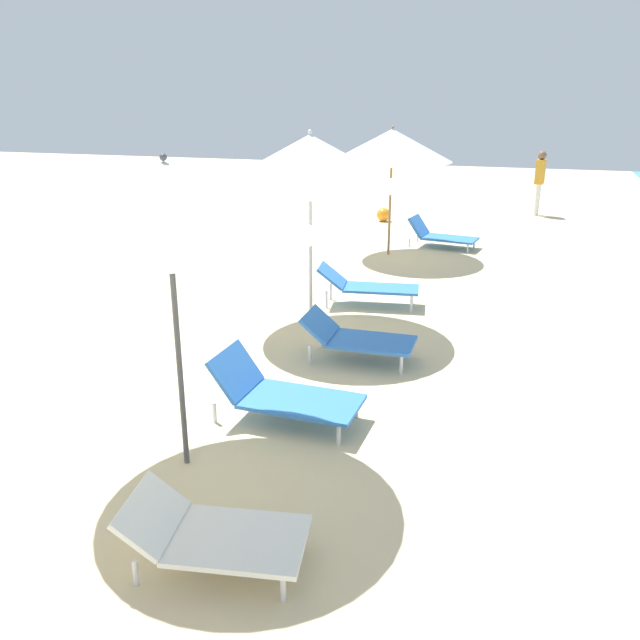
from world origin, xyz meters
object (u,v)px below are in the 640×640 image
(lounger_farthest_shoreside, at_px, (440,235))
(person_walking_near, at_px, (540,176))
(lounger_fourth_shoreside, at_px, (282,393))
(umbrella_fourth, at_px, (166,199))
(beach_ball, at_px, (383,215))
(lounger_fifth_shoreside, at_px, (366,285))
(umbrella_fifth, at_px, (310,161))
(umbrella_farthest, at_px, (392,145))
(lounger_fifth_inland, at_px, (356,337))
(lounger_fourth_inland, at_px, (213,533))

(lounger_farthest_shoreside, bearing_deg, person_walking_near, 76.11)
(lounger_fourth_shoreside, xyz_separation_m, person_walking_near, (2.55, 13.33, 0.76))
(umbrella_fourth, bearing_deg, beach_ball, 93.59)
(person_walking_near, height_order, beach_ball, person_walking_near)
(lounger_fourth_shoreside, xyz_separation_m, lounger_farthest_shoreside, (0.52, 8.52, -0.03))
(lounger_fifth_shoreside, relative_size, beach_ball, 4.62)
(umbrella_fourth, distance_m, beach_ball, 12.43)
(lounger_farthest_shoreside, bearing_deg, umbrella_fourth, -87.30)
(umbrella_fifth, height_order, umbrella_farthest, umbrella_fifth)
(lounger_farthest_shoreside, relative_size, person_walking_near, 0.89)
(umbrella_fourth, distance_m, person_walking_near, 14.76)
(lounger_farthest_shoreside, bearing_deg, lounger_fifth_inland, -82.50)
(beach_ball, bearing_deg, lounger_farthest_shoreside, -55.16)
(lounger_fourth_inland, xyz_separation_m, lounger_fifth_shoreside, (-0.36, 6.19, 0.07))
(lounger_fifth_shoreside, bearing_deg, lounger_fourth_shoreside, -97.02)
(lounger_fourth_inland, xyz_separation_m, lounger_fifth_inland, (0.04, 3.98, 0.04))
(lounger_fourth_inland, relative_size, lounger_fifth_shoreside, 0.83)
(lounger_fifth_inland, xyz_separation_m, person_walking_near, (2.22, 11.55, 0.76))
(lounger_fourth_shoreside, height_order, umbrella_farthest, umbrella_farthest)
(person_walking_near, bearing_deg, lounger_farthest_shoreside, 76.40)
(person_walking_near, relative_size, beach_ball, 4.88)
(umbrella_fourth, bearing_deg, lounger_fourth_inland, -53.82)
(umbrella_fourth, xyz_separation_m, lounger_fifth_shoreside, (0.48, 5.03, -2.07))
(umbrella_fifth, xyz_separation_m, lounger_fifth_shoreside, (0.53, 1.21, -2.02))
(umbrella_farthest, bearing_deg, person_walking_near, 62.82)
(lounger_fifth_inland, bearing_deg, lounger_fifth_shoreside, 99.27)
(lounger_fifth_inland, bearing_deg, umbrella_fifth, 131.87)
(lounger_fourth_shoreside, relative_size, beach_ball, 4.28)
(lounger_fifth_inland, xyz_separation_m, lounger_farthest_shoreside, (0.18, 6.75, -0.03))
(umbrella_fifth, height_order, person_walking_near, umbrella_fifth)
(lounger_fourth_shoreside, bearing_deg, umbrella_fourth, -115.15)
(lounger_fifth_shoreside, height_order, lounger_farthest_shoreside, lounger_farthest_shoreside)
(lounger_fifth_inland, bearing_deg, lounger_farthest_shoreside, 87.50)
(umbrella_fourth, distance_m, lounger_farthest_shoreside, 9.86)
(lounger_fifth_shoreside, relative_size, person_walking_near, 0.95)
(lounger_fourth_inland, xyz_separation_m, umbrella_farthest, (-0.73, 9.72, 1.96))
(lounger_fourth_shoreside, relative_size, lounger_farthest_shoreside, 0.99)
(umbrella_farthest, bearing_deg, lounger_fifth_shoreside, -84.09)
(lounger_fourth_inland, bearing_deg, lounger_fifth_shoreside, 84.15)
(lounger_fifth_inland, relative_size, lounger_farthest_shoreside, 0.91)
(umbrella_fourth, relative_size, lounger_fourth_shoreside, 1.81)
(lounger_fourth_shoreside, height_order, beach_ball, lounger_fourth_shoreside)
(lounger_fourth_shoreside, xyz_separation_m, umbrella_fifth, (-0.60, 2.78, 2.05))
(lounger_fifth_inland, distance_m, umbrella_farthest, 6.11)
(umbrella_fourth, bearing_deg, umbrella_farthest, 89.21)
(umbrella_farthest, height_order, person_walking_near, umbrella_farthest)
(umbrella_farthest, bearing_deg, umbrella_fifth, -92.02)
(beach_ball, bearing_deg, person_walking_near, 29.31)
(umbrella_fourth, xyz_separation_m, umbrella_farthest, (0.12, 8.56, -0.18))
(umbrella_fourth, height_order, beach_ball, umbrella_fourth)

